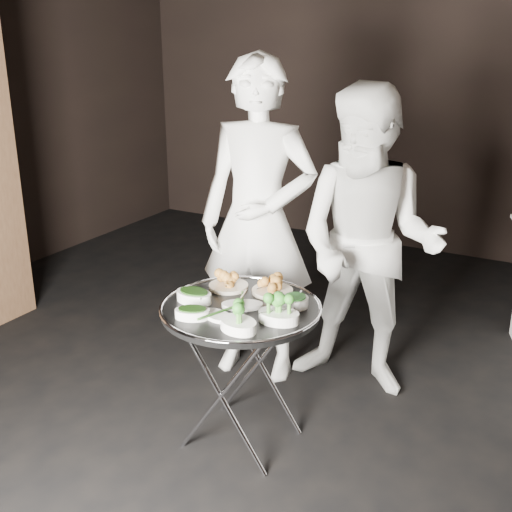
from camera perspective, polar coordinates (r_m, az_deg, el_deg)
The scene contains 16 objects.
floor at distance 3.40m, azimuth -1.53°, elevation -16.69°, with size 6.00×7.00×0.05m, color black.
wall_back at distance 6.07m, azimuth 16.00°, elevation 14.21°, with size 6.00×0.05×3.00m, color black.
tray_stand at distance 3.20m, azimuth -1.32°, elevation -10.02°, with size 0.49×0.42×0.72m.
serving_tray at distance 3.05m, azimuth -1.37°, elevation -4.67°, with size 0.77×0.77×0.04m.
potato_plate_a at distance 3.25m, azimuth -2.46°, elevation -2.32°, with size 0.21×0.21×0.07m.
potato_plate_b at distance 3.19m, azimuth 1.47°, elevation -2.73°, with size 0.21×0.21×0.08m.
greens_bowl at distance 3.04m, azimuth 3.51°, elevation -3.92°, with size 0.13×0.13×0.07m.
asparagus_plate_a at distance 3.03m, azimuth -1.24°, elevation -4.26°, with size 0.22×0.19×0.04m.
asparagus_plate_b at distance 2.93m, azimuth -3.47°, elevation -5.21°, with size 0.20×0.15×0.04m.
spinach_bowl_a at distance 3.10m, azimuth -5.54°, elevation -3.44°, with size 0.19×0.13×0.08m.
spinach_bowl_b at distance 2.93m, azimuth -5.68°, elevation -4.96°, with size 0.19×0.16×0.07m.
broccoli_bowl_a at distance 2.88m, azimuth 2.04°, elevation -5.20°, with size 0.21×0.16×0.08m.
broccoli_bowl_b at distance 2.80m, azimuth -1.59°, elevation -5.96°, with size 0.21×0.18×0.08m.
serving_utensils at distance 3.07m, azimuth -0.47°, elevation -3.34°, with size 0.57×0.41×0.01m.
waiter_left at distance 3.67m, azimuth 0.19°, elevation 3.00°, with size 0.69×0.45×1.88m, color white.
waiter_right at distance 3.56m, azimuth 9.96°, elevation 0.96°, with size 0.84×0.66×1.73m, color white.
Camera 1 is at (1.41, -2.36, 1.98)m, focal length 45.00 mm.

